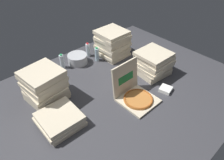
{
  "coord_description": "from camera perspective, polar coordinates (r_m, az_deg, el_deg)",
  "views": [
    {
      "loc": [
        -1.3,
        -1.34,
        1.71
      ],
      "look_at": [
        0.03,
        0.1,
        0.14
      ],
      "focal_mm": 33.42,
      "sensor_mm": 36.0,
      "label": 1
    }
  ],
  "objects": [
    {
      "name": "napkin_pile",
      "position": [
        2.64,
        14.47,
        -2.47
      ],
      "size": [
        0.17,
        0.17,
        0.04
      ],
      "primitive_type": "cube",
      "rotation": [
        0.0,
        0.0,
        0.25
      ],
      "color": "white",
      "rests_on": "ground_plane"
    },
    {
      "name": "water_bottle_0",
      "position": [
        2.99,
        -13.51,
        4.98
      ],
      "size": [
        0.06,
        0.06,
        0.22
      ],
      "color": "white",
      "rests_on": "ground_plane"
    },
    {
      "name": "pizza_stack_center_near",
      "position": [
        3.14,
        0.12,
        9.95
      ],
      "size": [
        0.42,
        0.42,
        0.4
      ],
      "color": "beige",
      "rests_on": "ground_plane"
    },
    {
      "name": "pizza_stack_right_near",
      "position": [
        2.22,
        -14.1,
        -10.54
      ],
      "size": [
        0.42,
        0.41,
        0.13
      ],
      "color": "beige",
      "rests_on": "ground_plane"
    },
    {
      "name": "ground_plane",
      "position": [
        2.54,
        1.02,
        -3.98
      ],
      "size": [
        3.2,
        2.4,
        0.02
      ],
      "primitive_type": "cube",
      "color": "#38383D"
    },
    {
      "name": "pizza_stack_center_far",
      "position": [
        2.83,
        11.17,
        4.6
      ],
      "size": [
        0.44,
        0.44,
        0.31
      ],
      "color": "beige",
      "rests_on": "ground_plane"
    },
    {
      "name": "open_pizza_box",
      "position": [
        2.43,
        6.2,
        -3.69
      ],
      "size": [
        0.39,
        0.45,
        0.42
      ],
      "color": "beige",
      "rests_on": "ground_plane"
    },
    {
      "name": "pizza_stack_left_near",
      "position": [
        2.46,
        -18.01,
        -1.48
      ],
      "size": [
        0.44,
        0.44,
        0.4
      ],
      "color": "beige",
      "rests_on": "ground_plane"
    },
    {
      "name": "water_bottle_1",
      "position": [
        3.19,
        -6.61,
        8.2
      ],
      "size": [
        0.06,
        0.06,
        0.22
      ],
      "color": "white",
      "rests_on": "ground_plane"
    },
    {
      "name": "water_bottle_2",
      "position": [
        3.07,
        -4.15,
        7.0
      ],
      "size": [
        0.06,
        0.06,
        0.22
      ],
      "color": "silver",
      "rests_on": "ground_plane"
    },
    {
      "name": "ice_bucket",
      "position": [
        3.07,
        -9.41,
        5.72
      ],
      "size": [
        0.28,
        0.28,
        0.13
      ],
      "primitive_type": "cylinder",
      "color": "#B7BABF",
      "rests_on": "ground_plane"
    }
  ]
}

